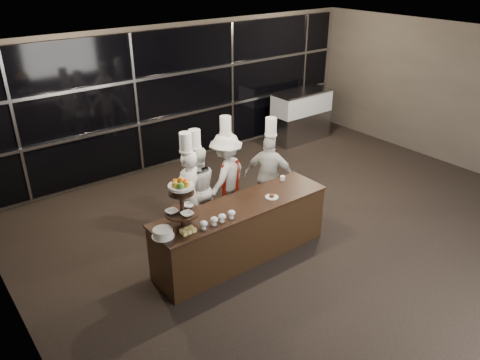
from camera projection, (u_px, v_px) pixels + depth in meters
room at (372, 172)px, 6.55m from camera, size 10.00×10.00×10.00m
window_wall at (187, 95)px, 10.07m from camera, size 8.60×0.10×2.80m
buffet_counter at (242, 231)px, 7.09m from camera, size 2.84×0.74×0.92m
display_stand at (182, 199)px, 6.16m from camera, size 0.48×0.48×0.74m
compotes at (218, 218)px, 6.38m from camera, size 0.58×0.11×0.12m
layer_cake at (163, 233)px, 6.10m from camera, size 0.30×0.30×0.11m
pastry_squares at (188, 231)px, 6.20m from camera, size 0.19×0.13×0.05m
small_plate at (272, 197)px, 7.09m from camera, size 0.20×0.20×0.05m
chef_cup at (283, 178)px, 7.62m from camera, size 0.08×0.08×0.07m
display_case at (301, 113)px, 11.54m from camera, size 1.51×0.66×1.24m
chef_a at (188, 193)px, 7.48m from camera, size 0.64×0.52×1.83m
chef_b at (197, 187)px, 7.78m from camera, size 0.83×0.73×1.76m
chef_c at (226, 175)px, 8.11m from camera, size 1.15×0.94×1.85m
chef_d at (269, 175)px, 8.13m from camera, size 0.83×0.94×1.82m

